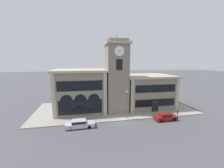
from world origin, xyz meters
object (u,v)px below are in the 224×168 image
street_lamp (127,100)px  bollard (178,112)px  parked_car_near (80,124)px  parked_car_mid (165,117)px

street_lamp → bollard: (11.10, -0.05, -3.14)m
parked_car_near → parked_car_mid: parked_car_mid is taller
bollard → parked_car_mid: bearing=-155.1°
parked_car_near → street_lamp: (8.92, 1.88, 3.10)m
parked_car_near → street_lamp: street_lamp is taller
parked_car_near → bollard: bearing=4.1°
parked_car_mid → street_lamp: 8.03m
parked_car_near → bollard: 20.11m
street_lamp → bollard: size_ratio=5.22×
parked_car_mid → bollard: parked_car_mid is taller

